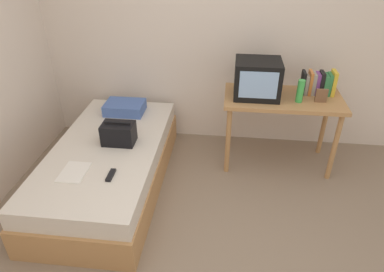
% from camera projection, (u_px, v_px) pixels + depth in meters
% --- Properties ---
extents(ground_plane, '(8.00, 8.00, 0.00)m').
position_uv_depth(ground_plane, '(201.00, 266.00, 2.64)').
color(ground_plane, '#84705B').
extents(wall_back, '(5.20, 0.10, 2.60)m').
position_uv_depth(wall_back, '(220.00, 28.00, 3.67)').
color(wall_back, beige).
rests_on(wall_back, ground).
extents(bed, '(1.00, 2.00, 0.46)m').
position_uv_depth(bed, '(110.00, 166.00, 3.37)').
color(bed, '#B27F4C').
rests_on(bed, ground).
extents(desk, '(1.16, 0.60, 0.78)m').
position_uv_depth(desk, '(282.00, 106.00, 3.48)').
color(desk, '#B27F4C').
rests_on(desk, ground).
extents(tv, '(0.44, 0.39, 0.36)m').
position_uv_depth(tv, '(257.00, 79.00, 3.36)').
color(tv, black).
rests_on(tv, desk).
extents(water_bottle, '(0.07, 0.07, 0.22)m').
position_uv_depth(water_bottle, '(300.00, 91.00, 3.27)').
color(water_bottle, green).
rests_on(water_bottle, desk).
extents(book_row, '(0.32, 0.16, 0.24)m').
position_uv_depth(book_row, '(318.00, 83.00, 3.44)').
color(book_row, black).
rests_on(book_row, desk).
extents(picture_frame, '(0.11, 0.02, 0.13)m').
position_uv_depth(picture_frame, '(321.00, 96.00, 3.29)').
color(picture_frame, brown).
rests_on(picture_frame, desk).
extents(pillow, '(0.42, 0.30, 0.12)m').
position_uv_depth(pillow, '(125.00, 108.00, 3.80)').
color(pillow, '#4766AD').
rests_on(pillow, bed).
extents(handbag, '(0.30, 0.20, 0.22)m').
position_uv_depth(handbag, '(119.00, 133.00, 3.24)').
color(handbag, black).
rests_on(handbag, bed).
extents(magazine, '(0.21, 0.29, 0.01)m').
position_uv_depth(magazine, '(74.00, 172.00, 2.89)').
color(magazine, white).
rests_on(magazine, bed).
extents(remote_dark, '(0.04, 0.16, 0.02)m').
position_uv_depth(remote_dark, '(111.00, 175.00, 2.84)').
color(remote_dark, black).
rests_on(remote_dark, bed).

